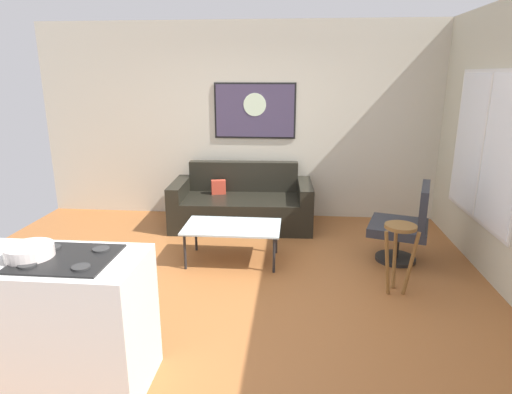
% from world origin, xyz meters
% --- Properties ---
extents(ground, '(6.40, 6.40, 0.04)m').
position_xyz_m(ground, '(0.00, 0.00, -0.02)').
color(ground, '#9A5B2E').
extents(back_wall, '(6.40, 0.05, 2.80)m').
position_xyz_m(back_wall, '(0.00, 2.42, 1.40)').
color(back_wall, beige).
rests_on(back_wall, ground).
extents(couch, '(1.97, 0.99, 0.86)m').
position_xyz_m(couch, '(-0.16, 1.88, 0.29)').
color(couch, black).
rests_on(couch, ground).
extents(coffee_table, '(1.08, 0.64, 0.42)m').
position_xyz_m(coffee_table, '(-0.12, 0.66, 0.39)').
color(coffee_table, silver).
rests_on(coffee_table, ground).
extents(armchair, '(0.78, 0.80, 0.91)m').
position_xyz_m(armchair, '(1.83, 0.81, 0.45)').
color(armchair, black).
rests_on(armchair, ground).
extents(bar_stool, '(0.35, 0.34, 0.70)m').
position_xyz_m(bar_stool, '(1.58, 0.06, 0.53)').
color(bar_stool, brown).
rests_on(bar_stool, ground).
extents(kitchen_counter, '(1.50, 0.63, 0.96)m').
position_xyz_m(kitchen_counter, '(-1.14, -1.50, 0.47)').
color(kitchen_counter, silver).
rests_on(kitchen_counter, ground).
extents(mixing_bowl, '(0.30, 0.30, 0.09)m').
position_xyz_m(mixing_bowl, '(-1.10, -1.51, 0.98)').
color(mixing_bowl, silver).
rests_on(mixing_bowl, kitchen_counter).
extents(wall_painting, '(1.17, 0.03, 0.79)m').
position_xyz_m(wall_painting, '(-0.03, 2.38, 1.57)').
color(wall_painting, black).
extents(window, '(0.03, 1.67, 1.62)m').
position_xyz_m(window, '(2.59, 0.90, 1.32)').
color(window, silver).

